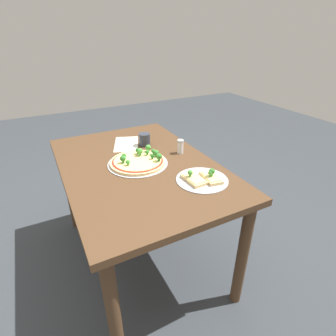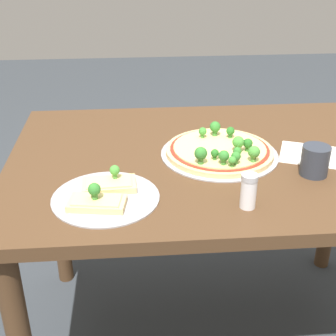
{
  "view_description": "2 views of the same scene",
  "coord_description": "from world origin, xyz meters",
  "px_view_note": "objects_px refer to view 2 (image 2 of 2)",
  "views": [
    {
      "loc": [
        -1.26,
        0.46,
        1.39
      ],
      "look_at": [
        -0.16,
        -0.11,
        0.74
      ],
      "focal_mm": 28.0,
      "sensor_mm": 36.0,
      "label": 1
    },
    {
      "loc": [
        -0.25,
        -1.21,
        1.32
      ],
      "look_at": [
        -0.16,
        -0.11,
        0.74
      ],
      "focal_mm": 50.0,
      "sensor_mm": 36.0,
      "label": 2
    }
  ],
  "objects_px": {
    "dining_table": "(218,183)",
    "pizza_tray_slice": "(104,194)",
    "drinking_cup": "(315,161)",
    "condiment_shaker": "(249,191)",
    "pizza_tray_whole": "(221,151)"
  },
  "relations": [
    {
      "from": "drinking_cup",
      "to": "pizza_tray_whole",
      "type": "bearing_deg",
      "value": 149.22
    },
    {
      "from": "pizza_tray_whole",
      "to": "condiment_shaker",
      "type": "bearing_deg",
      "value": -87.69
    },
    {
      "from": "dining_table",
      "to": "drinking_cup",
      "type": "distance_m",
      "value": 0.3
    },
    {
      "from": "drinking_cup",
      "to": "condiment_shaker",
      "type": "xyz_separation_m",
      "value": [
        -0.21,
        -0.15,
        0.0
      ]
    },
    {
      "from": "pizza_tray_whole",
      "to": "pizza_tray_slice",
      "type": "relative_size",
      "value": 1.29
    },
    {
      "from": "pizza_tray_slice",
      "to": "drinking_cup",
      "type": "distance_m",
      "value": 0.56
    },
    {
      "from": "dining_table",
      "to": "pizza_tray_slice",
      "type": "height_order",
      "value": "pizza_tray_slice"
    },
    {
      "from": "dining_table",
      "to": "pizza_tray_slice",
      "type": "bearing_deg",
      "value": -145.95
    },
    {
      "from": "pizza_tray_whole",
      "to": "condiment_shaker",
      "type": "xyz_separation_m",
      "value": [
        0.01,
        -0.28,
        0.03
      ]
    },
    {
      "from": "condiment_shaker",
      "to": "pizza_tray_whole",
      "type": "bearing_deg",
      "value": 92.31
    },
    {
      "from": "dining_table",
      "to": "pizza_tray_slice",
      "type": "xyz_separation_m",
      "value": [
        -0.32,
        -0.22,
        0.11
      ]
    },
    {
      "from": "pizza_tray_slice",
      "to": "condiment_shaker",
      "type": "height_order",
      "value": "condiment_shaker"
    },
    {
      "from": "pizza_tray_whole",
      "to": "pizza_tray_slice",
      "type": "xyz_separation_m",
      "value": [
        -0.33,
        -0.21,
        -0.0
      ]
    },
    {
      "from": "dining_table",
      "to": "pizza_tray_whole",
      "type": "relative_size",
      "value": 3.58
    },
    {
      "from": "pizza_tray_slice",
      "to": "dining_table",
      "type": "bearing_deg",
      "value": 34.05
    }
  ]
}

